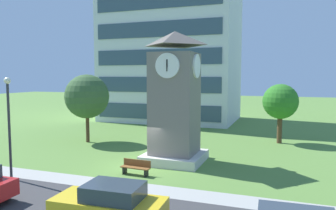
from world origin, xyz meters
TOP-DOWN VIEW (x-y plane):
  - ground_plane at (0.00, 0.00)m, footprint 160.00×160.00m
  - kerb_strip at (0.00, -3.21)m, footprint 120.00×1.60m
  - office_building at (-5.60, 22.79)m, footprint 16.73×11.09m
  - clock_tower at (1.70, 2.41)m, footprint 3.85×3.85m
  - park_bench at (0.49, -1.18)m, footprint 1.83×0.60m
  - street_lamp at (-5.76, -4.29)m, footprint 0.36×0.36m
  - tree_streetside at (-7.61, 6.06)m, footprint 3.83×3.83m
  - tree_by_building at (8.27, 11.33)m, footprint 3.00×3.00m
  - parked_car_yellow at (2.39, -7.47)m, footprint 4.43×2.14m

SIDE VIEW (x-z plane):
  - ground_plane at x=0.00m, z-range 0.00..0.00m
  - kerb_strip at x=0.00m, z-range 0.00..0.01m
  - park_bench at x=0.49m, z-range 0.02..0.90m
  - parked_car_yellow at x=2.39m, z-range 0.02..1.71m
  - street_lamp at x=-5.76m, z-range 0.70..6.42m
  - tree_by_building at x=8.27m, z-range 1.02..6.15m
  - clock_tower at x=1.70m, z-range -0.52..8.21m
  - tree_streetside at x=-7.61m, z-range 1.05..6.99m
  - office_building at x=-5.60m, z-range 0.00..25.60m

